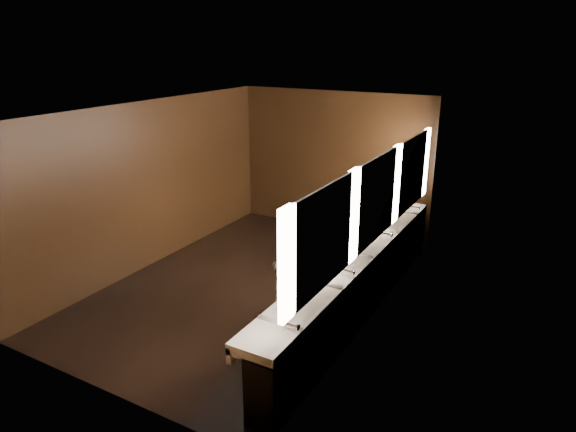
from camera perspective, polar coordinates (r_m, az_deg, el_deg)
name	(u,v)px	position (r m, az deg, el deg)	size (l,w,h in m)	color
floor	(253,285)	(8.31, -3.91, -7.67)	(6.00, 6.00, 0.00)	black
ceiling	(249,108)	(7.48, -4.41, 11.85)	(4.00, 6.00, 0.02)	#2D2D2B
wall_back	(333,162)	(10.33, 5.05, 5.96)	(4.00, 0.02, 2.80)	black
wall_front	(91,279)	(5.70, -21.00, -6.51)	(4.00, 0.02, 2.80)	black
wall_left	(152,184)	(9.00, -14.88, 3.40)	(0.02, 6.00, 2.80)	black
wall_right	(377,224)	(6.94, 9.81, -0.89)	(0.02, 6.00, 2.80)	black
sink_counter	(359,282)	(7.36, 7.89, -7.26)	(0.55, 5.40, 1.01)	black
mirror_band	(377,199)	(6.83, 9.82, 1.89)	(0.06, 5.03, 1.15)	#FAE1CE
person	(288,274)	(6.62, -0.05, -6.49)	(0.64, 0.42, 1.76)	#95BBDE
trash_bin	(313,323)	(6.71, 2.74, -11.82)	(0.38, 0.38, 0.59)	black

